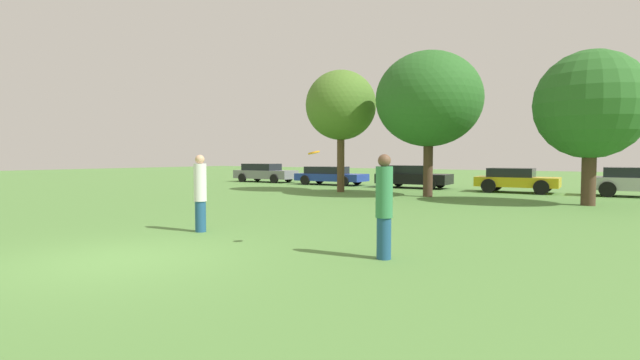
{
  "coord_description": "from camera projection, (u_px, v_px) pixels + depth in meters",
  "views": [
    {
      "loc": [
        7.58,
        -4.81,
        1.82
      ],
      "look_at": [
        1.31,
        4.4,
        1.27
      ],
      "focal_mm": 26.55,
      "sensor_mm": 36.0,
      "label": 1
    }
  ],
  "objects": [
    {
      "name": "ground_plane",
      "position": [
        118.0,
        260.0,
        8.32
      ],
      "size": [
        120.0,
        120.0,
        0.0
      ],
      "primitive_type": "plane",
      "color": "#54843D"
    },
    {
      "name": "frisbee",
      "position": [
        314.0,
        153.0,
        9.21
      ],
      "size": [
        0.24,
        0.23,
        0.09
      ],
      "color": "orange"
    },
    {
      "name": "parked_car_yellow",
      "position": [
        515.0,
        179.0,
        23.91
      ],
      "size": [
        3.99,
        2.26,
        1.24
      ],
      "rotation": [
        0.0,
        0.0,
        0.06
      ],
      "color": "gold",
      "rests_on": "ground"
    },
    {
      "name": "parked_car_blue",
      "position": [
        330.0,
        175.0,
        30.46
      ],
      "size": [
        4.66,
        2.22,
        1.17
      ],
      "rotation": [
        0.0,
        0.0,
        0.06
      ],
      "color": "#1E389E",
      "rests_on": "ground"
    },
    {
      "name": "tree_2",
      "position": [
        591.0,
        105.0,
        17.43
      ],
      "size": [
        4.0,
        4.0,
        5.74
      ],
      "color": "#473323",
      "rests_on": "ground"
    },
    {
      "name": "person_catcher",
      "position": [
        384.0,
        205.0,
        8.36
      ],
      "size": [
        0.3,
        0.3,
        1.87
      ],
      "rotation": [
        0.0,
        0.0,
        3.09
      ],
      "color": "navy",
      "rests_on": "ground"
    },
    {
      "name": "parked_car_black",
      "position": [
        412.0,
        176.0,
        27.37
      ],
      "size": [
        4.24,
        2.19,
        1.31
      ],
      "rotation": [
        0.0,
        0.0,
        0.06
      ],
      "color": "black",
      "rests_on": "ground"
    },
    {
      "name": "person_thrower",
      "position": [
        200.0,
        192.0,
        11.4
      ],
      "size": [
        0.3,
        0.3,
        1.87
      ],
      "rotation": [
        0.0,
        0.0,
        -0.05
      ],
      "color": "navy",
      "rests_on": "ground"
    },
    {
      "name": "parked_car_grey",
      "position": [
        264.0,
        172.0,
        33.76
      ],
      "size": [
        4.63,
        2.11,
        1.31
      ],
      "rotation": [
        0.0,
        0.0,
        0.06
      ],
      "color": "slate",
      "rests_on": "ground"
    },
    {
      "name": "tree_1",
      "position": [
        429.0,
        99.0,
        21.26
      ],
      "size": [
        4.76,
        4.76,
        6.55
      ],
      "color": "#473323",
      "rests_on": "ground"
    },
    {
      "name": "tree_0",
      "position": [
        341.0,
        106.0,
        24.17
      ],
      "size": [
        3.61,
        3.61,
        6.23
      ],
      "color": "brown",
      "rests_on": "ground"
    }
  ]
}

